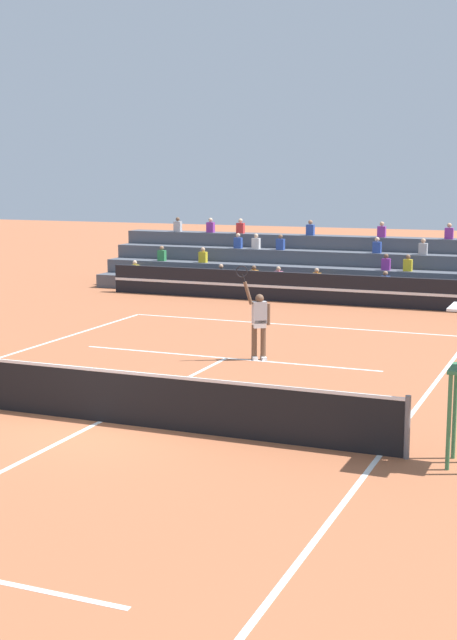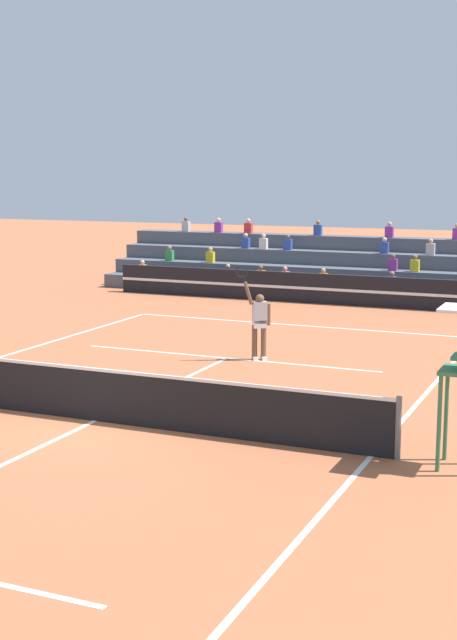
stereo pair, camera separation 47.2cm
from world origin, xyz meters
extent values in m
plane|color=#AD603D|center=(0.00, 0.00, 0.00)|extent=(120.00, 120.00, 0.00)
cube|color=white|center=(0.00, 11.90, 0.00)|extent=(11.00, 0.10, 0.01)
cube|color=white|center=(5.50, 0.00, 0.00)|extent=(0.10, 23.80, 0.01)
cube|color=white|center=(0.00, 6.43, 0.00)|extent=(8.25, 0.10, 0.01)
cube|color=white|center=(0.00, 0.00, 0.00)|extent=(0.10, 12.85, 0.01)
cylinder|color=slate|center=(5.95, 0.00, 0.55)|extent=(0.10, 0.10, 1.10)
cube|color=black|center=(0.00, 0.00, 0.50)|extent=(11.90, 0.02, 1.00)
cube|color=white|center=(0.00, 0.00, 1.03)|extent=(11.90, 0.04, 0.06)
cube|color=black|center=(0.00, 16.71, 0.55)|extent=(18.00, 0.24, 1.10)
cube|color=white|center=(0.00, 16.58, 0.55)|extent=(18.00, 0.02, 0.10)
cube|color=#4C515B|center=(0.00, 17.99, 0.28)|extent=(20.88, 0.95, 0.55)
cube|color=#2D4CA5|center=(1.66, 17.81, 0.77)|extent=(0.32, 0.22, 0.44)
sphere|color=#9E7051|center=(1.66, 17.81, 1.09)|extent=(0.18, 0.18, 0.18)
cube|color=pink|center=(-2.51, 17.81, 0.77)|extent=(0.32, 0.22, 0.44)
sphere|color=tan|center=(-2.51, 17.81, 1.09)|extent=(0.18, 0.18, 0.18)
cube|color=black|center=(-4.92, 17.81, 0.77)|extent=(0.32, 0.22, 0.44)
sphere|color=tan|center=(-4.92, 17.81, 1.09)|extent=(0.18, 0.18, 0.18)
cube|color=yellow|center=(-8.77, 17.81, 0.77)|extent=(0.32, 0.22, 0.44)
sphere|color=beige|center=(-8.77, 17.81, 1.09)|extent=(0.18, 0.18, 0.18)
cube|color=orange|center=(-0.98, 17.81, 0.77)|extent=(0.32, 0.22, 0.44)
sphere|color=tan|center=(-0.98, 17.81, 1.09)|extent=(0.18, 0.18, 0.18)
cube|color=orange|center=(-3.52, 17.81, 0.77)|extent=(0.32, 0.22, 0.44)
sphere|color=brown|center=(-3.52, 17.81, 1.09)|extent=(0.18, 0.18, 0.18)
cube|color=#4C515B|center=(0.00, 18.94, 0.55)|extent=(20.88, 0.95, 1.10)
cube|color=purple|center=(1.46, 18.76, 1.32)|extent=(0.32, 0.22, 0.44)
sphere|color=brown|center=(1.46, 18.76, 1.64)|extent=(0.18, 0.18, 0.18)
cube|color=#338C4C|center=(-8.00, 18.76, 1.32)|extent=(0.32, 0.22, 0.44)
sphere|color=#9E7051|center=(-8.00, 18.76, 1.64)|extent=(0.18, 0.18, 0.18)
cube|color=yellow|center=(-6.12, 18.76, 1.32)|extent=(0.32, 0.22, 0.44)
sphere|color=tan|center=(-6.12, 18.76, 1.64)|extent=(0.18, 0.18, 0.18)
cube|color=yellow|center=(2.29, 18.76, 1.32)|extent=(0.32, 0.22, 0.44)
sphere|color=brown|center=(2.29, 18.76, 1.64)|extent=(0.18, 0.18, 0.18)
cube|color=#4C515B|center=(0.00, 19.89, 0.83)|extent=(20.88, 0.95, 1.65)
cube|color=#2D4CA5|center=(0.88, 19.71, 1.87)|extent=(0.32, 0.22, 0.44)
sphere|color=beige|center=(0.88, 19.71, 2.19)|extent=(0.18, 0.18, 0.18)
cube|color=#B2B2B7|center=(2.67, 19.71, 1.87)|extent=(0.32, 0.22, 0.44)
sphere|color=tan|center=(2.67, 19.71, 2.19)|extent=(0.18, 0.18, 0.18)
cube|color=#2D4CA5|center=(-3.09, 19.71, 1.87)|extent=(0.32, 0.22, 0.44)
sphere|color=brown|center=(-3.09, 19.71, 2.19)|extent=(0.18, 0.18, 0.18)
cube|color=silver|center=(-4.15, 19.71, 1.87)|extent=(0.32, 0.22, 0.44)
sphere|color=beige|center=(-4.15, 19.71, 2.19)|extent=(0.18, 0.18, 0.18)
cube|color=#2D4CA5|center=(-4.94, 19.71, 1.87)|extent=(0.32, 0.22, 0.44)
sphere|color=beige|center=(-4.94, 19.71, 2.19)|extent=(0.18, 0.18, 0.18)
cube|color=#4C515B|center=(0.00, 20.84, 1.10)|extent=(20.88, 0.95, 2.20)
cube|color=#B2B2B7|center=(-8.16, 20.66, 2.42)|extent=(0.32, 0.22, 0.44)
sphere|color=brown|center=(-8.16, 20.66, 2.74)|extent=(0.18, 0.18, 0.18)
cube|color=red|center=(-5.21, 20.66, 2.42)|extent=(0.32, 0.22, 0.44)
sphere|color=beige|center=(-5.21, 20.66, 2.74)|extent=(0.18, 0.18, 0.18)
cube|color=purple|center=(0.84, 20.66, 2.42)|extent=(0.32, 0.22, 0.44)
sphere|color=tan|center=(0.84, 20.66, 2.74)|extent=(0.18, 0.18, 0.18)
cube|color=purple|center=(-6.60, 20.66, 2.42)|extent=(0.32, 0.22, 0.44)
sphere|color=beige|center=(-6.60, 20.66, 2.74)|extent=(0.18, 0.18, 0.18)
cube|color=purple|center=(3.48, 20.66, 2.42)|extent=(0.32, 0.22, 0.44)
sphere|color=tan|center=(3.48, 20.66, 2.74)|extent=(0.18, 0.18, 0.18)
cube|color=#2D4CA5|center=(-2.13, 20.66, 2.42)|extent=(0.32, 0.22, 0.44)
sphere|color=#9E7051|center=(-2.13, 20.66, 2.74)|extent=(0.18, 0.18, 0.18)
cylinder|color=#337047|center=(6.68, -0.32, 0.80)|extent=(0.07, 0.07, 1.60)
cylinder|color=#337047|center=(6.68, 0.32, 0.80)|extent=(0.07, 0.07, 1.60)
cylinder|color=brown|center=(0.95, 6.62, 0.45)|extent=(0.14, 0.14, 0.90)
cylinder|color=brown|center=(0.72, 6.57, 0.45)|extent=(0.14, 0.14, 0.90)
cube|color=white|center=(0.86, 6.58, 0.94)|extent=(0.38, 0.35, 0.20)
cube|color=#B2B2B7|center=(0.86, 6.58, 1.24)|extent=(0.41, 0.37, 0.56)
sphere|color=brown|center=(0.86, 6.58, 1.60)|extent=(0.22, 0.22, 0.22)
cube|color=white|center=(0.97, 6.59, 0.04)|extent=(0.25, 0.28, 0.09)
cube|color=white|center=(0.75, 6.53, 0.04)|extent=(0.25, 0.28, 0.09)
cylinder|color=brown|center=(1.05, 6.72, 1.18)|extent=(0.09, 0.09, 0.56)
cylinder|color=brown|center=(0.60, 6.41, 1.75)|extent=(0.26, 0.22, 0.60)
cylinder|color=black|center=(0.51, 6.35, 2.13)|extent=(0.09, 0.08, 0.22)
torus|color=black|center=(0.47, 6.32, 2.30)|extent=(0.33, 0.24, 0.38)
sphere|color=#C6DB33|center=(3.02, 2.12, 0.03)|extent=(0.07, 0.07, 0.07)
camera|label=1|loc=(8.64, -14.56, 4.82)|focal=50.00mm
camera|label=2|loc=(9.08, -14.37, 4.82)|focal=50.00mm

